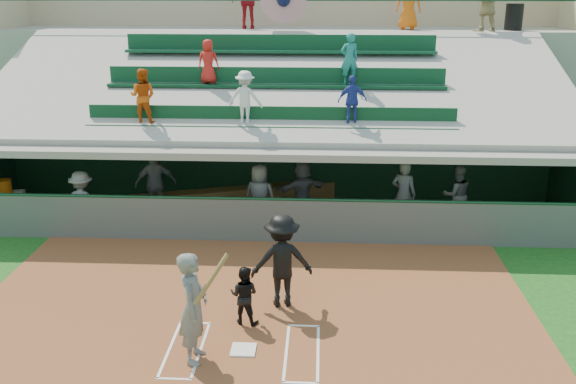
# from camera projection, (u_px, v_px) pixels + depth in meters

# --- Properties ---
(ground) EXTENTS (100.00, 100.00, 0.00)m
(ground) POSITION_uv_depth(u_px,v_px,m) (244.00, 351.00, 11.18)
(ground) COLOR #184D15
(ground) RESTS_ON ground
(dirt_slab) EXTENTS (11.00, 9.00, 0.02)m
(dirt_slab) POSITION_uv_depth(u_px,v_px,m) (247.00, 336.00, 11.65)
(dirt_slab) COLOR brown
(dirt_slab) RESTS_ON ground
(home_plate) EXTENTS (0.43, 0.43, 0.03)m
(home_plate) POSITION_uv_depth(u_px,v_px,m) (243.00, 350.00, 11.17)
(home_plate) COLOR white
(home_plate) RESTS_ON dirt_slab
(batters_box_chalk) EXTENTS (2.65, 1.85, 0.01)m
(batters_box_chalk) POSITION_uv_depth(u_px,v_px,m) (243.00, 350.00, 11.18)
(batters_box_chalk) COLOR silver
(batters_box_chalk) RESTS_ON dirt_slab
(dugout_floor) EXTENTS (16.00, 3.50, 0.04)m
(dugout_floor) POSITION_uv_depth(u_px,v_px,m) (273.00, 217.00, 17.58)
(dugout_floor) COLOR gray
(dugout_floor) RESTS_ON ground
(concourse_slab) EXTENTS (20.00, 3.00, 4.60)m
(concourse_slab) POSITION_uv_depth(u_px,v_px,m) (286.00, 93.00, 23.28)
(concourse_slab) COLOR gray
(concourse_slab) RESTS_ON ground
(grandstand) EXTENTS (20.40, 10.40, 7.80)m
(grandstand) POSITION_uv_depth(u_px,v_px,m) (281.00, 110.00, 20.46)
(grandstand) COLOR #525852
(grandstand) RESTS_ON ground
(batter_at_plate) EXTENTS (0.87, 0.78, 1.96)m
(batter_at_plate) POSITION_uv_depth(u_px,v_px,m) (193.00, 307.00, 10.62)
(batter_at_plate) COLOR #5A5D58
(batter_at_plate) RESTS_ON dirt_slab
(catcher) EXTENTS (0.63, 0.54, 1.14)m
(catcher) POSITION_uv_depth(u_px,v_px,m) (244.00, 295.00, 11.94)
(catcher) COLOR black
(catcher) RESTS_ON dirt_slab
(home_umpire) EXTENTS (1.32, 0.91, 1.88)m
(home_umpire) POSITION_uv_depth(u_px,v_px,m) (282.00, 261.00, 12.51)
(home_umpire) COLOR black
(home_umpire) RESTS_ON dirt_slab
(dugout_bench) EXTENTS (15.35, 5.57, 0.48)m
(dugout_bench) POSITION_uv_depth(u_px,v_px,m) (278.00, 193.00, 18.76)
(dugout_bench) COLOR olive
(dugout_bench) RESTS_ON dugout_floor
(white_table) EXTENTS (0.97, 0.81, 0.74)m
(white_table) POSITION_uv_depth(u_px,v_px,m) (8.00, 206.00, 17.21)
(white_table) COLOR silver
(white_table) RESTS_ON dugout_floor
(water_cooler) EXTENTS (0.37, 0.37, 0.37)m
(water_cooler) POSITION_uv_depth(u_px,v_px,m) (4.00, 187.00, 17.06)
(water_cooler) COLOR #C65D0B
(water_cooler) RESTS_ON white_table
(dugout_player_a) EXTENTS (1.09, 0.67, 1.63)m
(dugout_player_a) POSITION_uv_depth(u_px,v_px,m) (83.00, 203.00, 16.15)
(dugout_player_a) COLOR #555853
(dugout_player_a) RESTS_ON dugout_floor
(dugout_player_b) EXTENTS (1.18, 0.75, 1.87)m
(dugout_player_b) POSITION_uv_depth(u_px,v_px,m) (156.00, 184.00, 17.27)
(dugout_player_b) COLOR #5F625C
(dugout_player_b) RESTS_ON dugout_floor
(dugout_player_c) EXTENTS (0.94, 0.72, 1.71)m
(dugout_player_c) POSITION_uv_depth(u_px,v_px,m) (260.00, 197.00, 16.46)
(dugout_player_c) COLOR #52544F
(dugout_player_c) RESTS_ON dugout_floor
(dugout_player_d) EXTENTS (1.57, 1.13, 1.64)m
(dugout_player_d) POSITION_uv_depth(u_px,v_px,m) (302.00, 190.00, 17.08)
(dugout_player_d) COLOR #565954
(dugout_player_d) RESTS_ON dugout_floor
(dugout_player_e) EXTENTS (0.75, 0.63, 1.75)m
(dugout_player_e) POSITION_uv_depth(u_px,v_px,m) (404.00, 194.00, 16.59)
(dugout_player_e) COLOR #5D605A
(dugout_player_e) RESTS_ON dugout_floor
(dugout_player_f) EXTENTS (0.84, 0.69, 1.57)m
(dugout_player_f) POSITION_uv_depth(u_px,v_px,m) (457.00, 195.00, 16.83)
(dugout_player_f) COLOR #61645E
(dugout_player_f) RESTS_ON dugout_floor
(trash_bin) EXTENTS (0.58, 0.58, 0.87)m
(trash_bin) POSITION_uv_depth(u_px,v_px,m) (514.00, 17.00, 21.50)
(trash_bin) COLOR black
(trash_bin) RESTS_ON concourse_slab
(concourse_staff_a) EXTENTS (1.14, 0.54, 1.90)m
(concourse_staff_a) POSITION_uv_depth(u_px,v_px,m) (248.00, 0.00, 21.90)
(concourse_staff_a) COLOR #A9131C
(concourse_staff_a) RESTS_ON concourse_slab
(concourse_staff_b) EXTENTS (0.90, 0.64, 1.73)m
(concourse_staff_b) POSITION_uv_depth(u_px,v_px,m) (409.00, 3.00, 21.65)
(concourse_staff_b) COLOR #DF5B0D
(concourse_staff_b) RESTS_ON concourse_slab
(concourse_staff_c) EXTENTS (1.89, 1.19, 1.94)m
(concourse_staff_c) POSITION_uv_depth(u_px,v_px,m) (488.00, 1.00, 20.82)
(concourse_staff_c) COLOR tan
(concourse_staff_c) RESTS_ON concourse_slab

